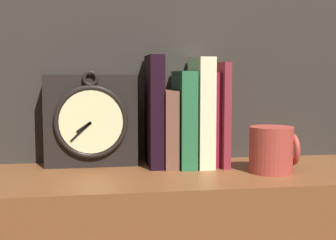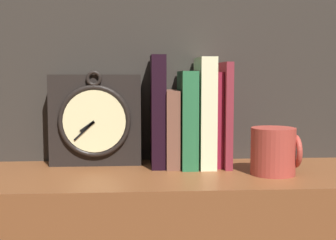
% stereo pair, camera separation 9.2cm
% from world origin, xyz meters
% --- Properties ---
extents(clock, '(0.21, 0.08, 0.22)m').
position_xyz_m(clock, '(-0.17, 0.11, 0.89)').
color(clock, black).
rests_on(clock, bookshelf).
extents(book_slot0_black, '(0.03, 0.13, 0.26)m').
position_xyz_m(book_slot0_black, '(-0.02, 0.09, 0.91)').
color(book_slot0_black, black).
rests_on(book_slot0_black, bookshelf).
extents(book_slot1_brown, '(0.03, 0.13, 0.18)m').
position_xyz_m(book_slot1_brown, '(0.01, 0.09, 0.87)').
color(book_slot1_brown, brown).
rests_on(book_slot1_brown, bookshelf).
extents(book_slot2_green, '(0.04, 0.14, 0.22)m').
position_xyz_m(book_slot2_green, '(0.05, 0.08, 0.89)').
color(book_slot2_green, '#236138').
rests_on(book_slot2_green, bookshelf).
extents(book_slot3_cream, '(0.04, 0.14, 0.25)m').
position_xyz_m(book_slot3_cream, '(0.09, 0.08, 0.90)').
color(book_slot3_cream, beige).
rests_on(book_slot3_cream, bookshelf).
extents(book_slot4_maroon, '(0.01, 0.12, 0.22)m').
position_xyz_m(book_slot4_maroon, '(0.12, 0.09, 0.89)').
color(book_slot4_maroon, maroon).
rests_on(book_slot4_maroon, bookshelf).
extents(book_slot5_maroon, '(0.02, 0.14, 0.24)m').
position_xyz_m(book_slot5_maroon, '(0.14, 0.08, 0.90)').
color(book_slot5_maroon, maroon).
rests_on(book_slot5_maroon, bookshelf).
extents(mug, '(0.10, 0.10, 0.10)m').
position_xyz_m(mug, '(0.23, -0.03, 0.83)').
color(mug, '#9E382D').
rests_on(mug, bookshelf).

